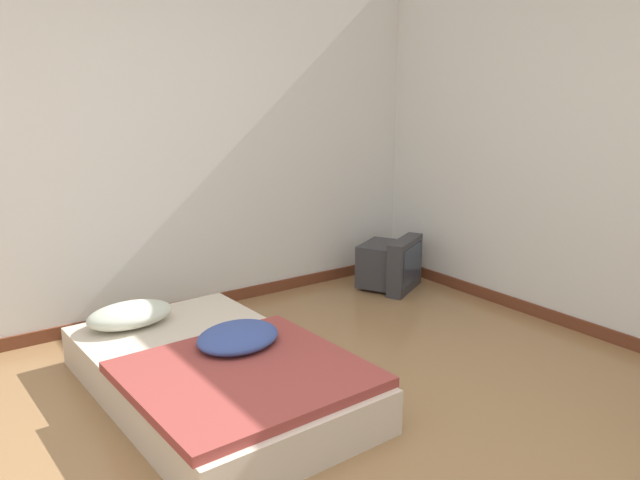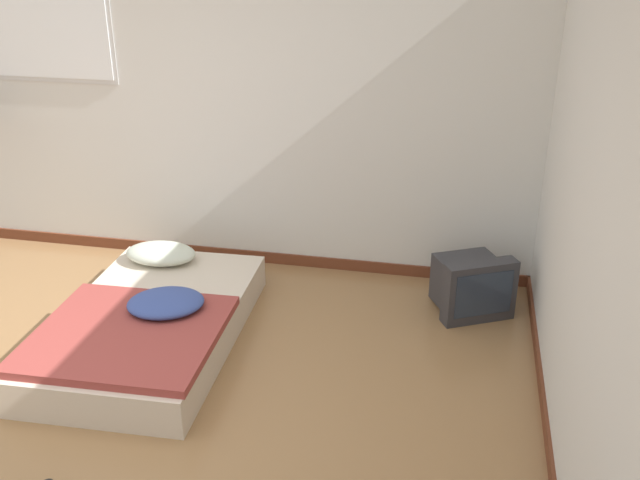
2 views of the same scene
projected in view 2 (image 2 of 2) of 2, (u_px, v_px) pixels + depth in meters
name	position (u px, v px, depth m)	size (l,w,h in m)	color
ground_plane	(51.00, 449.00, 3.73)	(20.00, 20.00, 0.00)	#997047
wall_back	(198.00, 100.00, 5.40)	(7.51, 0.08, 2.60)	silver
wall_right	(612.00, 277.00, 2.72)	(0.08, 7.23, 2.60)	silver
mattress_bed	(150.00, 322.00, 4.63)	(1.15, 1.86, 0.38)	beige
crt_tv	(471.00, 285.00, 4.98)	(0.60, 0.59, 0.44)	#333338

